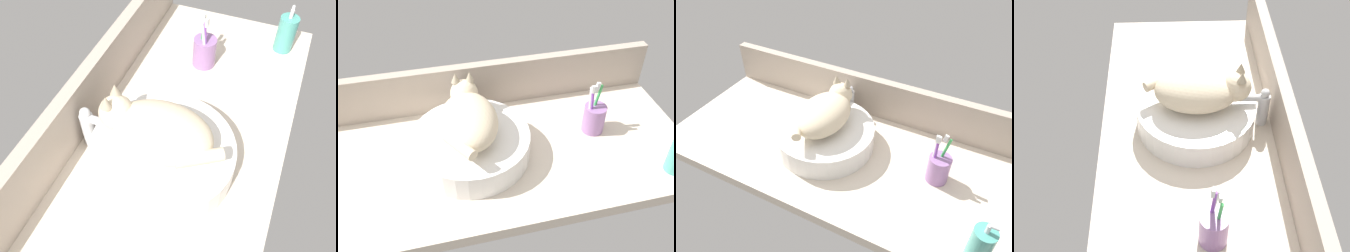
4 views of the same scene
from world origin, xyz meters
TOP-DOWN VIEW (x-y plane):
  - ground_plane at (0.00, 0.00)cm, footprint 129.77×57.02cm
  - backsplash_panel at (0.00, 26.71)cm, footprint 129.77×3.60cm
  - sink_basin at (-6.25, 1.02)cm, footprint 36.62×36.62cm
  - cat at (-6.28, 2.38)cm, footprint 17.98×32.24cm
  - faucet at (-6.28, 20.77)cm, footprint 3.60×11.80cm
  - soap_dispenser at (52.59, -19.65)cm, footprint 6.16×6.16cm
  - toothbrush_cup at (35.53, 3.18)cm, footprint 7.35×7.35cm

SIDE VIEW (x-z plane):
  - ground_plane at x=0.00cm, z-range -4.00..0.00cm
  - sink_basin at x=-6.25cm, z-range 0.00..8.43cm
  - toothbrush_cup at x=35.53cm, z-range -4.01..14.69cm
  - soap_dispenser at x=52.59cm, z-range -1.54..14.11cm
  - faucet at x=-6.28cm, z-range 0.50..14.10cm
  - backsplash_panel at x=0.00cm, z-range 0.00..16.73cm
  - cat at x=-6.28cm, z-range 7.19..21.19cm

